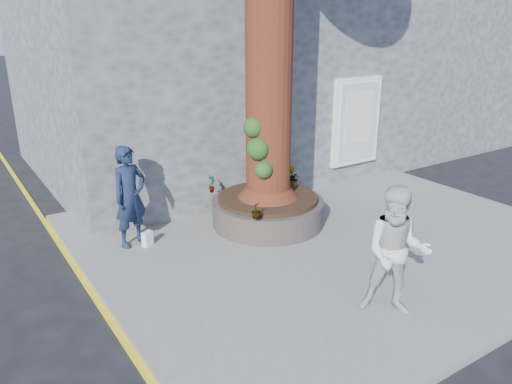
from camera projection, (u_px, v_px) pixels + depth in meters
ground at (296, 278)px, 8.49m from camera, size 120.00×120.00×0.00m
pavement at (324, 235)px, 10.03m from camera, size 9.00×8.00×0.12m
yellow_line at (99, 305)px, 7.69m from camera, size 0.10×30.00×0.01m
stone_shop at (215, 55)px, 14.41m from camera, size 10.30×8.30×6.30m
neighbour_shop at (403, 51)px, 18.62m from camera, size 6.00×8.00×6.00m
planter at (268, 210)px, 10.34m from camera, size 2.30×2.30×0.60m
man at (130, 197)px, 9.17m from camera, size 0.81×0.65×1.92m
woman at (397, 252)px, 6.99m from camera, size 1.17×1.18×1.92m
shopping_bag at (147, 239)px, 9.38m from camera, size 0.23×0.19×0.28m
plant_a at (211, 184)px, 10.41m from camera, size 0.25×0.23×0.39m
plant_b at (290, 175)px, 10.90m from camera, size 0.27×0.27×0.43m
plant_c at (256, 210)px, 9.08m from camera, size 0.21×0.21×0.31m
plant_d at (294, 179)px, 10.81m from camera, size 0.34×0.36×0.33m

